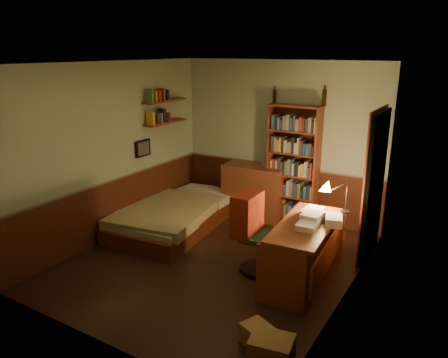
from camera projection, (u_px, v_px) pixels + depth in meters
The scene contains 24 objects.
floor at pixel (214, 262), 5.91m from camera, with size 3.50×4.00×0.02m, color black.
ceiling at pixel (213, 62), 5.16m from camera, with size 3.50×4.00×0.02m, color silver.
wall_back at pixel (280, 141), 7.18m from camera, with size 3.50×0.02×2.60m, color #96AA88.
wall_left at pixel (113, 152), 6.41m from camera, with size 0.02×4.00×2.60m, color #96AA88.
wall_right at pixel (352, 191), 4.66m from camera, with size 0.02×4.00×2.60m, color #96AA88.
wall_front at pixel (92, 220), 3.89m from camera, with size 3.50×0.02×2.60m, color #96AA88.
doorway at pixel (375, 186), 5.83m from camera, with size 0.06×0.90×2.00m, color black.
door_trim at pixel (372, 186), 5.84m from camera, with size 0.02×0.98×2.08m, color #441B0C.
bed at pixel (175, 207), 6.98m from camera, with size 1.21×2.26×0.67m, color olive.
dresser at pixel (254, 191), 7.38m from camera, with size 1.01×0.51×0.90m, color brown.
mini_stereo at pixel (272, 162), 7.21m from camera, with size 0.26×0.20×0.14m, color #B2B2B7.
bookshelf at pixel (293, 166), 6.99m from camera, with size 0.83×0.26×1.93m, color brown.
bottle_left at pixel (274, 96), 6.97m from camera, with size 0.05×0.05×0.21m, color black.
bottle_right at pixel (324, 98), 6.56m from camera, with size 0.07×0.07×0.25m, color black.
desk at pixel (304, 253), 5.31m from camera, with size 0.59×1.42×0.76m, color brown.
paper_stack at pixel (334, 221), 5.15m from camera, with size 0.20×0.27×0.11m, color silver.
desk_lamp at pixel (347, 191), 5.47m from camera, with size 0.18×0.18×0.59m, color black.
office_chair at pixel (261, 237), 5.51m from camera, with size 0.48×0.42×0.95m, color #224C2F.
red_jacket at pixel (253, 178), 5.36m from camera, with size 0.26×0.47×0.55m, color maroon.
wall_shelf_lower at pixel (166, 122), 7.17m from camera, with size 0.20×0.90×0.03m, color brown.
wall_shelf_upper at pixel (165, 101), 7.07m from camera, with size 0.20×0.90×0.03m, color brown.
framed_picture at pixel (143, 148), 6.90m from camera, with size 0.04×0.32×0.26m, color black.
cardboard_box_a at pixel (271, 352), 3.93m from camera, with size 0.38×0.31×0.29m, color olive.
cardboard_box_b at pixel (258, 335), 4.22m from camera, with size 0.29×0.24×0.21m, color olive.
Camera 1 is at (2.89, -4.49, 2.77)m, focal length 35.00 mm.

